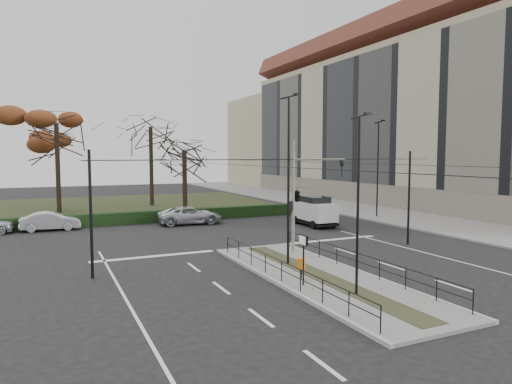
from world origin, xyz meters
TOP-DOWN VIEW (x-y plane):
  - ground at (0.00, 0.00)m, footprint 140.00×140.00m
  - median_island at (0.00, -2.50)m, footprint 4.40×15.00m
  - sidewalk_east at (18.00, 22.00)m, footprint 8.00×90.00m
  - park at (-6.00, 32.00)m, footprint 38.00×26.00m
  - hedge at (-6.00, 18.60)m, footprint 38.00×1.00m
  - apartment_block at (27.97, 23.97)m, footprint 13.09×52.10m
  - median_railing at (0.00, -2.60)m, footprint 4.14×13.24m
  - catenary at (0.00, 1.62)m, footprint 20.00×34.00m
  - traffic_light at (1.84, 2.67)m, footprint 3.93×2.26m
  - litter_bin at (-1.03, -2.57)m, footprint 0.36×0.36m
  - info_panel at (-1.51, -3.55)m, footprint 0.12×0.57m
  - streetlamp_median_near at (-0.23, -5.60)m, footprint 0.61×0.12m
  - streetlamp_median_far at (-0.19, 0.16)m, footprint 0.73×0.15m
  - streetlamp_sidewalk at (16.04, 12.78)m, footprint 0.73×0.15m
  - parked_car_second at (-11.21, 17.64)m, footprint 4.35×1.68m
  - parked_car_fourth at (-0.59, 16.34)m, footprint 5.38×2.76m
  - white_van at (8.32, 11.22)m, footprint 2.19×4.55m
  - rust_tree at (-10.32, 28.34)m, footprint 9.77×9.77m
  - bare_tree_center at (-0.62, 31.17)m, footprint 7.18×7.18m
  - bare_tree_near at (0.34, 21.10)m, footprint 5.23×5.23m

SIDE VIEW (x-z plane):
  - ground at x=0.00m, z-range 0.00..0.00m
  - park at x=-6.00m, z-range 0.00..0.10m
  - median_island at x=0.00m, z-range 0.00..0.14m
  - sidewalk_east at x=18.00m, z-range 0.00..0.14m
  - hedge at x=-6.00m, z-range 0.00..1.00m
  - parked_car_second at x=-11.21m, z-range 0.00..1.41m
  - parked_car_fourth at x=-0.59m, z-range 0.00..1.45m
  - litter_bin at x=-1.03m, z-range 0.34..1.27m
  - median_railing at x=0.00m, z-range 0.52..1.44m
  - white_van at x=8.32m, z-range 0.05..2.45m
  - info_panel at x=-1.51m, z-range 0.76..2.95m
  - catenary at x=0.00m, z-range 0.42..6.42m
  - traffic_light at x=1.84m, z-range 0.61..6.40m
  - streetlamp_median_near at x=-0.23m, z-range 0.20..7.49m
  - streetlamp_median_far at x=-0.19m, z-range 0.21..8.95m
  - streetlamp_sidewalk at x=16.04m, z-range 0.21..8.99m
  - bare_tree_near at x=0.34m, z-range 1.68..9.76m
  - bare_tree_center at x=-0.62m, z-range 2.40..14.08m
  - rust_tree at x=-10.32m, z-range 3.08..14.56m
  - apartment_block at x=27.97m, z-range -0.43..21.22m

